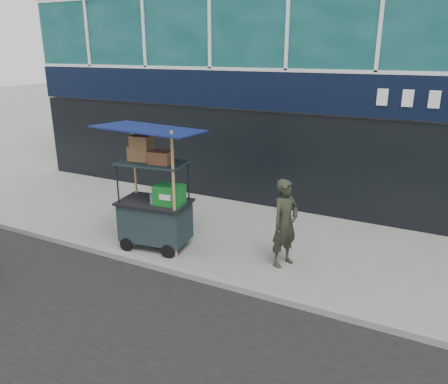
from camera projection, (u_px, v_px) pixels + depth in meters
The scene contains 4 objects.
ground at pixel (204, 274), 7.86m from camera, with size 80.00×80.00×0.00m, color slate.
curb at pixel (198, 276), 7.67m from camera, with size 80.00×0.18×0.12m, color gray.
vendor_cart at pixel (155, 206), 8.71m from camera, with size 2.03×1.55×2.54m.
vendor_man at pixel (285, 223), 7.99m from camera, with size 0.61×0.40×1.66m, color #26291E.
Camera 1 is at (3.55, -6.05, 3.86)m, focal length 35.00 mm.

